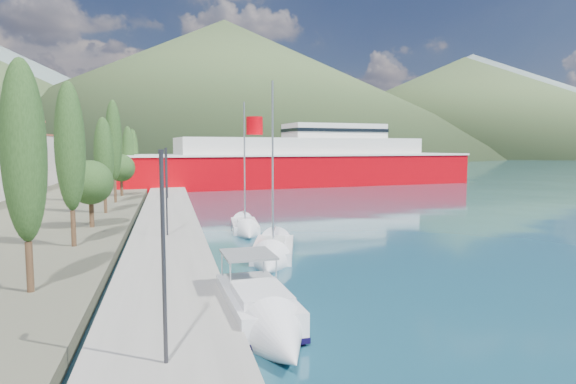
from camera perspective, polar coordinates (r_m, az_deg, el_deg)
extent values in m
plane|color=#174252|center=(141.88, -10.39, 2.47)|extent=(1400.00, 1400.00, 0.00)
cube|color=gray|center=(47.89, -14.07, -2.63)|extent=(5.00, 88.00, 0.80)
cone|color=slate|center=(711.90, -6.84, 12.02)|extent=(760.00, 760.00, 180.00)
cone|color=slate|center=(757.65, 20.90, 9.79)|extent=(640.00, 640.00, 140.00)
cone|color=#3D512D|center=(427.26, -7.46, 12.11)|extent=(480.00, 480.00, 115.00)
cone|color=#3D512D|center=(484.62, 20.08, 9.54)|extent=(420.00, 420.00, 90.00)
cube|color=beige|center=(79.89, -30.90, 3.72)|extent=(9.00, 13.00, 10.00)
cube|color=silver|center=(90.49, -28.85, 3.29)|extent=(9.00, 10.00, 8.00)
cube|color=#9E5138|center=(90.49, -28.97, 5.91)|extent=(9.20, 10.20, 0.30)
cylinder|color=#47301E|center=(23.64, -28.29, -7.83)|extent=(0.30, 0.30, 2.19)
ellipsoid|color=#26441C|center=(23.07, -28.83, 4.30)|extent=(1.80, 1.80, 7.75)
cylinder|color=#47301E|center=(33.09, -24.09, -3.97)|extent=(0.30, 0.30, 2.26)
ellipsoid|color=#26441C|center=(32.69, -24.43, 4.95)|extent=(1.80, 1.80, 8.01)
cylinder|color=#47301E|center=(40.31, -22.25, -2.39)|extent=(0.36, 0.36, 2.14)
sphere|color=#26441C|center=(40.07, -22.37, 1.07)|extent=(3.42, 3.42, 3.42)
cylinder|color=#47301E|center=(48.64, -20.83, -1.17)|extent=(0.30, 0.30, 1.98)
ellipsoid|color=#26441C|center=(48.36, -21.00, 4.14)|extent=(1.80, 1.80, 7.03)
cylinder|color=#47301E|center=(57.39, -19.79, 0.08)|extent=(0.30, 0.30, 2.52)
ellipsoid|color=#26441C|center=(57.18, -19.97, 5.79)|extent=(1.80, 1.80, 8.92)
cylinder|color=#47301E|center=(64.97, -19.11, 0.53)|extent=(0.36, 0.36, 2.18)
sphere|color=#26441C|center=(64.82, -19.18, 2.71)|extent=(3.48, 3.48, 3.48)
cylinder|color=#47301E|center=(76.82, -18.32, 1.21)|extent=(0.30, 0.30, 2.05)
ellipsoid|color=#26441C|center=(76.64, -18.42, 4.68)|extent=(1.80, 1.80, 7.28)
cylinder|color=#47301E|center=(86.35, -17.84, 1.65)|extent=(0.30, 0.30, 2.05)
ellipsoid|color=#26441C|center=(86.20, -17.93, 4.74)|extent=(1.80, 1.80, 7.27)
cylinder|color=#2D2D33|center=(13.98, -14.53, -7.74)|extent=(0.12, 0.12, 6.00)
cube|color=#2D2D33|center=(13.87, -14.81, 4.66)|extent=(0.15, 0.50, 0.12)
cylinder|color=#2D2D33|center=(34.27, -14.22, -0.04)|extent=(0.12, 0.12, 6.00)
cube|color=#2D2D33|center=(34.38, -14.33, 4.98)|extent=(0.15, 0.50, 0.12)
cylinder|color=#2D2D33|center=(59.44, -14.13, 2.18)|extent=(0.12, 0.12, 6.00)
cube|color=#2D2D33|center=(59.61, -14.20, 5.08)|extent=(0.15, 0.50, 0.12)
cube|color=black|center=(19.99, -3.72, -15.07)|extent=(2.41, 5.84, 0.64)
cube|color=silver|center=(19.74, -3.74, -13.06)|extent=(2.66, 6.14, 1.01)
cube|color=black|center=(19.89, -3.73, -14.32)|extent=(2.72, 6.22, 0.20)
cube|color=silver|center=(18.86, -3.24, -11.89)|extent=(2.05, 3.03, 0.37)
cube|color=slate|center=(20.83, -4.76, -7.36)|extent=(2.22, 2.60, 0.09)
cone|color=silver|center=(16.34, -0.60, -17.78)|extent=(2.52, 3.05, 2.39)
cube|color=silver|center=(31.13, -1.75, -6.99)|extent=(4.01, 6.49, 0.97)
cube|color=silver|center=(30.61, -1.80, -5.97)|extent=(2.08, 2.73, 0.38)
cylinder|color=silver|center=(30.03, -1.83, 3.33)|extent=(0.12, 0.12, 10.22)
cone|color=silver|center=(27.37, -2.24, -8.72)|extent=(3.14, 3.38, 2.47)
cube|color=silver|center=(40.77, -5.15, -4.12)|extent=(2.57, 5.92, 0.81)
cube|color=silver|center=(40.31, -5.12, -3.45)|extent=(1.44, 2.41, 0.32)
cylinder|color=silver|center=(39.86, -5.18, 3.44)|extent=(0.12, 0.12, 9.95)
cone|color=silver|center=(37.14, -4.76, -5.05)|extent=(2.30, 2.86, 2.08)
cube|color=#B50008|center=(87.59, 1.57, 2.41)|extent=(65.15, 21.05, 6.18)
cube|color=silver|center=(87.49, 1.58, 4.43)|extent=(65.64, 21.50, 0.33)
cube|color=silver|center=(87.48, 1.58, 5.30)|extent=(45.18, 16.36, 3.31)
cube|color=silver|center=(90.28, 5.50, 7.17)|extent=(18.80, 10.36, 2.65)
cylinder|color=#B50008|center=(84.56, -3.99, 7.83)|extent=(2.87, 2.87, 3.09)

